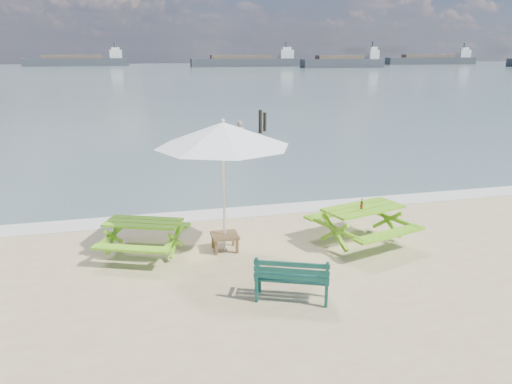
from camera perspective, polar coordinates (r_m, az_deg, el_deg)
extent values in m
plane|color=slate|center=(92.81, -13.07, 12.93)|extent=(300.00, 300.00, 0.00)
cube|color=silver|center=(13.23, -1.96, -2.32)|extent=(22.00, 0.90, 0.01)
cube|color=#6EBC1C|center=(10.58, -12.78, -3.40)|extent=(1.70, 1.26, 0.05)
cube|color=#6EBC1C|center=(11.31, -11.39, -3.60)|extent=(1.52, 0.85, 0.05)
cube|color=#6EBC1C|center=(10.06, -14.14, -6.29)|extent=(1.52, 0.85, 0.05)
cube|color=#6EBC1C|center=(10.71, -12.65, -5.35)|extent=(1.67, 1.36, 0.65)
cube|color=#6CB41B|center=(11.13, 12.16, -1.82)|extent=(1.94, 1.31, 0.06)
cube|color=#6CB41B|center=(11.82, 9.33, -2.32)|extent=(1.79, 0.81, 0.06)
cube|color=#6CB41B|center=(10.69, 15.09, -4.65)|extent=(1.79, 0.81, 0.06)
cube|color=#6CB41B|center=(11.27, 12.03, -3.96)|extent=(1.88, 1.43, 0.75)
cube|color=#104339|center=(8.65, 4.16, -9.75)|extent=(1.31, 0.85, 0.04)
cube|color=#104339|center=(8.38, 4.07, -9.00)|extent=(1.18, 0.54, 0.33)
cube|color=#104339|center=(8.74, 4.13, -10.93)|extent=(1.25, 0.86, 0.40)
cube|color=brown|center=(10.69, -3.60, -4.98)|extent=(0.57, 0.57, 0.06)
cube|color=brown|center=(10.76, -3.58, -5.87)|extent=(0.50, 0.50, 0.31)
cylinder|color=silver|center=(10.38, -3.69, 0.20)|extent=(0.06, 0.06, 2.67)
cone|color=white|center=(10.12, -3.81, 6.58)|extent=(2.83, 2.83, 0.50)
cylinder|color=brown|center=(10.97, 11.98, -1.54)|extent=(0.06, 0.06, 0.14)
cylinder|color=brown|center=(10.93, 12.01, -0.88)|extent=(0.02, 0.02, 0.07)
cylinder|color=#B11420|center=(10.97, 11.98, -1.54)|extent=(0.06, 0.06, 0.06)
imported|color=tan|center=(27.00, -1.92, 6.37)|extent=(0.62, 0.41, 1.71)
cylinder|color=black|center=(26.01, 0.51, 7.84)|extent=(0.19, 0.19, 1.40)
cylinder|color=black|center=(26.71, 1.02, 7.82)|extent=(0.17, 0.17, 1.18)
cube|color=#35383E|center=(149.11, -19.81, 13.77)|extent=(27.69, 5.23, 2.20)
cube|color=silver|center=(149.04, -15.75, 14.95)|extent=(3.44, 3.15, 2.20)
cube|color=#35383E|center=(165.60, 19.34, 13.93)|extent=(28.22, 6.04, 2.20)
cube|color=silver|center=(170.98, 22.62, 14.39)|extent=(3.57, 3.24, 2.20)
cube|color=#35383E|center=(135.40, -1.17, 14.54)|extent=(28.93, 4.47, 2.20)
cube|color=silver|center=(138.13, 3.45, 15.46)|extent=(3.51, 3.06, 2.20)
cube|color=#35383E|center=(128.20, 9.84, 14.25)|extent=(20.62, 4.37, 2.20)
cube|color=silver|center=(131.41, 13.14, 15.07)|extent=(2.52, 3.04, 2.20)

